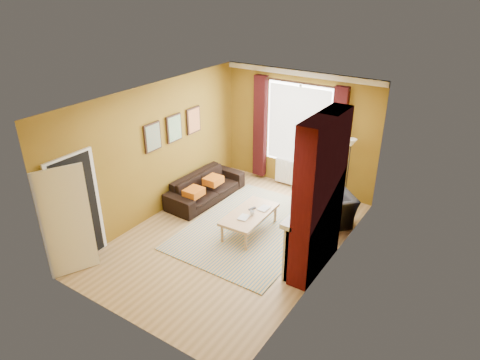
% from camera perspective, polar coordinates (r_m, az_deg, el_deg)
% --- Properties ---
extents(ground, '(5.50, 5.50, 0.00)m').
position_cam_1_polar(ground, '(8.55, -0.93, -7.57)').
color(ground, olive).
rests_on(ground, ground).
extents(room_walls, '(3.82, 5.54, 2.83)m').
position_cam_1_polar(room_walls, '(7.78, 4.05, 0.51)').
color(room_walls, olive).
rests_on(room_walls, ground).
extents(striped_rug, '(2.37, 3.28, 0.02)m').
position_cam_1_polar(striped_rug, '(8.79, 1.71, -6.44)').
color(striped_rug, teal).
rests_on(striped_rug, ground).
extents(sofa, '(0.88, 2.05, 0.59)m').
position_cam_1_polar(sofa, '(9.81, -4.62, -0.96)').
color(sofa, black).
rests_on(sofa, ground).
extents(armchair, '(1.44, 1.45, 0.71)m').
position_cam_1_polar(armchair, '(8.93, 11.09, -3.86)').
color(armchair, black).
rests_on(armchair, ground).
extents(coffee_table, '(0.71, 1.35, 0.44)m').
position_cam_1_polar(coffee_table, '(8.49, 1.31, -4.68)').
color(coffee_table, tan).
rests_on(coffee_table, ground).
extents(wicker_stool, '(0.41, 0.41, 0.44)m').
position_cam_1_polar(wicker_stool, '(9.87, 8.94, -1.52)').
color(wicker_stool, olive).
rests_on(wicker_stool, ground).
extents(floor_lamp, '(0.26, 0.26, 1.59)m').
position_cam_1_polar(floor_lamp, '(9.36, 14.44, 3.37)').
color(floor_lamp, black).
rests_on(floor_lamp, ground).
extents(book_a, '(0.21, 0.27, 0.02)m').
position_cam_1_polar(book_a, '(8.32, -0.07, -4.88)').
color(book_a, '#999999').
rests_on(book_a, coffee_table).
extents(book_b, '(0.20, 0.26, 0.02)m').
position_cam_1_polar(book_b, '(8.65, 2.70, -3.62)').
color(book_b, '#999999').
rests_on(book_b, coffee_table).
extents(mug, '(0.10, 0.10, 0.09)m').
position_cam_1_polar(mug, '(8.37, 1.65, -4.42)').
color(mug, '#999999').
rests_on(mug, coffee_table).
extents(tv_remote, '(0.10, 0.17, 0.02)m').
position_cam_1_polar(tv_remote, '(8.59, 1.64, -3.83)').
color(tv_remote, '#242426').
rests_on(tv_remote, coffee_table).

